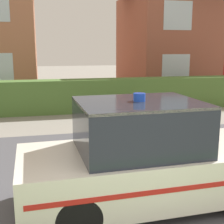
# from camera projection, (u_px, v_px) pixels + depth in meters

# --- Properties ---
(road_strip) EXTENTS (28.00, 5.95, 0.01)m
(road_strip) POSITION_uv_depth(u_px,v_px,m) (109.00, 172.00, 6.23)
(road_strip) COLOR #4C4C51
(road_strip) RESTS_ON ground
(garden_hedge) EXTENTS (13.09, 0.83, 1.24)m
(garden_hedge) POSITION_uv_depth(u_px,v_px,m) (84.00, 96.00, 11.93)
(garden_hedge) COLOR #4C7233
(garden_hedge) RESTS_ON ground
(police_car) EXTENTS (4.05, 1.76, 1.77)m
(police_car) POSITION_uv_depth(u_px,v_px,m) (146.00, 158.00, 4.84)
(police_car) COLOR black
(police_car) RESTS_ON road_strip
(house_right) EXTENTS (6.95, 6.20, 7.12)m
(house_right) POSITION_uv_depth(u_px,v_px,m) (185.00, 26.00, 17.59)
(house_right) COLOR #93513D
(house_right) RESTS_ON ground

